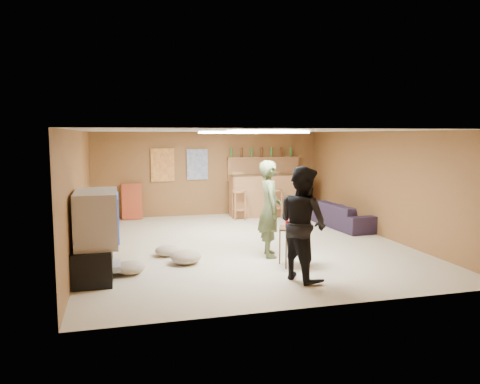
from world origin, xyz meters
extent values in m
plane|color=beige|center=(0.00, 0.00, 0.00)|extent=(7.00, 7.00, 0.00)
cube|color=silver|center=(0.00, 0.00, 2.20)|extent=(6.00, 7.00, 0.02)
cube|color=brown|center=(0.00, 3.50, 1.10)|extent=(6.00, 0.02, 2.20)
cube|color=brown|center=(0.00, -3.50, 1.10)|extent=(6.00, 0.02, 2.20)
cube|color=brown|center=(-3.00, 0.00, 1.10)|extent=(0.02, 7.00, 2.20)
cube|color=brown|center=(3.00, 0.00, 1.10)|extent=(0.02, 7.00, 2.20)
cube|color=black|center=(-2.72, -1.50, 0.25)|extent=(0.55, 1.30, 0.50)
cube|color=#B2B2B7|center=(-2.50, -1.50, 0.15)|extent=(0.35, 0.50, 0.08)
cube|color=#B2B2B7|center=(-2.65, -1.50, 0.90)|extent=(0.60, 1.10, 0.80)
cube|color=navy|center=(-2.34, -1.50, 0.90)|extent=(0.02, 0.95, 0.65)
cube|color=#9C6538|center=(1.50, 2.95, 0.55)|extent=(2.00, 0.60, 1.10)
cube|color=#3D2813|center=(1.50, 2.70, 1.10)|extent=(2.10, 0.12, 0.05)
cube|color=#9C6538|center=(1.50, 3.40, 1.50)|extent=(2.00, 0.18, 0.05)
cube|color=#9C6538|center=(1.50, 3.42, 1.20)|extent=(2.00, 0.14, 0.60)
cube|color=#BF3F26|center=(-1.20, 3.46, 1.35)|extent=(0.60, 0.03, 0.85)
cube|color=#334C99|center=(-0.30, 3.46, 1.35)|extent=(0.55, 0.03, 0.80)
cube|color=#AF3F20|center=(-2.00, 3.30, 0.45)|extent=(0.50, 0.26, 0.91)
cube|color=white|center=(0.00, -1.50, 2.17)|extent=(1.20, 0.60, 0.04)
cube|color=white|center=(0.00, 1.20, 2.17)|extent=(1.20, 0.60, 0.04)
imported|color=#495531|center=(0.22, -1.01, 0.84)|extent=(0.49, 0.67, 1.69)
imported|color=black|center=(0.27, -2.38, 0.84)|extent=(0.87, 0.98, 1.68)
imported|color=black|center=(2.70, 1.01, 0.28)|extent=(0.87, 1.96, 0.56)
cube|color=#3D2813|center=(0.42, -1.70, 0.32)|extent=(0.60, 0.54, 0.64)
cylinder|color=red|center=(0.32, -1.63, 0.69)|extent=(0.09, 0.09, 0.10)
cylinder|color=red|center=(0.49, -1.77, 0.69)|extent=(0.08, 0.08, 0.10)
cylinder|color=navy|center=(0.56, -1.59, 0.69)|extent=(0.11, 0.11, 0.12)
ellipsoid|color=tan|center=(-1.28, -1.12, 0.11)|extent=(0.59, 0.59, 0.23)
ellipsoid|color=tan|center=(-1.53, -0.54, 0.09)|extent=(0.54, 0.54, 0.19)
ellipsoid|color=tan|center=(-2.19, -1.48, 0.10)|extent=(0.48, 0.48, 0.20)
camera|label=1|loc=(-2.33, -8.66, 2.13)|focal=35.00mm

